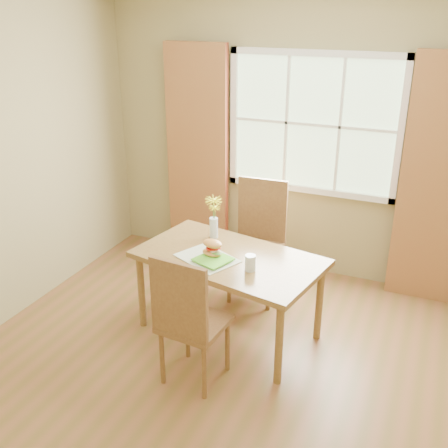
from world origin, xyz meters
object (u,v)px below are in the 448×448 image
(croissant_sandwich, at_px, (212,248))
(water_glass, at_px, (250,263))
(chair_far, at_px, (259,234))
(chair_near, at_px, (188,317))
(flower_vase, at_px, (214,214))
(dining_table, at_px, (229,264))

(croissant_sandwich, height_order, water_glass, croissant_sandwich)
(croissant_sandwich, bearing_deg, chair_far, 97.49)
(croissant_sandwich, relative_size, water_glass, 1.61)
(croissant_sandwich, bearing_deg, chair_near, -66.06)
(water_glass, relative_size, flower_vase, 0.34)
(croissant_sandwich, bearing_deg, flower_vase, 127.60)
(chair_near, bearing_deg, flower_vase, 108.53)
(chair_near, xyz_separation_m, chair_far, (0.00, 1.42, 0.04))
(water_glass, height_order, flower_vase, flower_vase)
(chair_near, distance_m, chair_far, 1.42)
(water_glass, bearing_deg, dining_table, 146.65)
(dining_table, distance_m, water_glass, 0.31)
(croissant_sandwich, bearing_deg, water_glass, 1.37)
(chair_near, relative_size, chair_far, 0.93)
(chair_far, relative_size, flower_vase, 3.02)
(flower_vase, bearing_deg, croissant_sandwich, -67.34)
(chair_near, bearing_deg, dining_table, 93.94)
(chair_far, xyz_separation_m, flower_vase, (-0.25, -0.44, 0.32))
(dining_table, bearing_deg, water_glass, -22.41)
(chair_far, bearing_deg, chair_near, -92.86)
(chair_far, relative_size, water_glass, 8.90)
(dining_table, bearing_deg, croissant_sandwich, -134.81)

